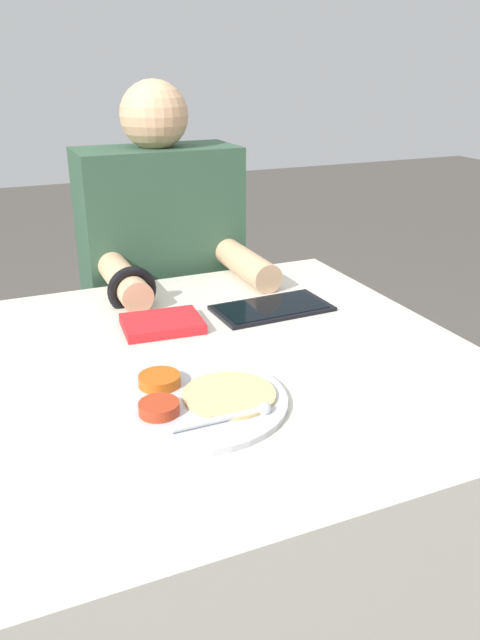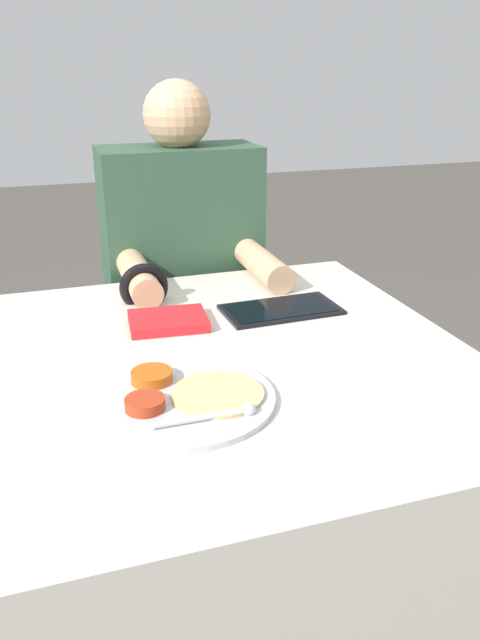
# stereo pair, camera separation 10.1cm
# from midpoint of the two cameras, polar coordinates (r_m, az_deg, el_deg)

# --- Properties ---
(dining_table) EXTENTS (0.97, 0.94, 0.72)m
(dining_table) POSITION_cam_midpoint_polar(r_m,az_deg,el_deg) (1.34, -4.62, -17.50)
(dining_table) COLOR beige
(dining_table) RESTS_ON ground_plane
(thali_tray) EXTENTS (0.29, 0.29, 0.03)m
(thali_tray) POSITION_cam_midpoint_polar(r_m,az_deg,el_deg) (0.99, -7.01, -7.29)
(thali_tray) COLOR #B7BABF
(thali_tray) RESTS_ON dining_table
(red_notebook) EXTENTS (0.17, 0.13, 0.02)m
(red_notebook) POSITION_cam_midpoint_polar(r_m,az_deg,el_deg) (1.27, -9.39, -0.44)
(red_notebook) COLOR silver
(red_notebook) RESTS_ON dining_table
(tablet_device) EXTENTS (0.25, 0.14, 0.01)m
(tablet_device) POSITION_cam_midpoint_polar(r_m,az_deg,el_deg) (1.35, 0.80, 1.06)
(tablet_device) COLOR black
(tablet_device) RESTS_ON dining_table
(person_diner) EXTENTS (0.42, 0.46, 1.18)m
(person_diner) POSITION_cam_midpoint_polar(r_m,az_deg,el_deg) (1.76, -8.52, 0.07)
(person_diner) COLOR black
(person_diner) RESTS_ON ground_plane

